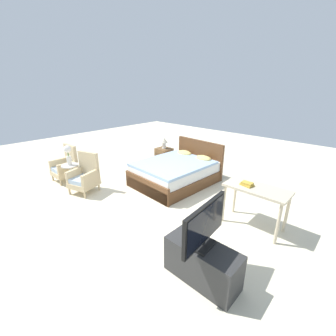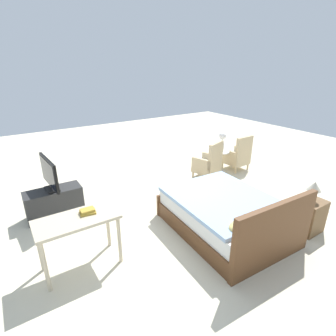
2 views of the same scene
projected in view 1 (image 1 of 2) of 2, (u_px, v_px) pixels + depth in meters
ground_plane at (149, 202)px, 4.82m from camera, size 16.00×16.00×0.00m
bed at (177, 172)px, 5.68m from camera, size 1.60×2.04×0.96m
armchair_by_window_left at (66, 166)px, 5.83m from camera, size 0.55×0.55×0.92m
armchair_by_window_right at (85, 176)px, 5.19m from camera, size 0.68×0.68×0.92m
side_table at (71, 173)px, 5.44m from camera, size 0.40×0.40×0.57m
flower_vase at (68, 153)px, 5.26m from camera, size 0.17×0.17×0.48m
nightstand at (164, 157)px, 6.89m from camera, size 0.44×0.41×0.55m
table_lamp at (164, 141)px, 6.72m from camera, size 0.22×0.22×0.33m
tv_stand at (202, 263)px, 2.83m from camera, size 0.96×0.40×0.51m
tv_flatscreen at (205, 225)px, 2.64m from camera, size 0.22×0.87×0.59m
vanity_desk at (256, 194)px, 3.79m from camera, size 1.04×0.52×0.76m
book_stack at (247, 184)px, 3.81m from camera, size 0.22×0.18×0.06m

